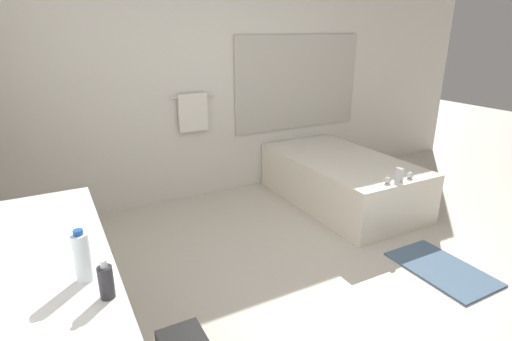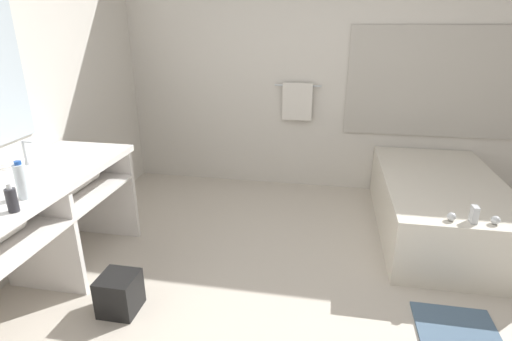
# 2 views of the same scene
# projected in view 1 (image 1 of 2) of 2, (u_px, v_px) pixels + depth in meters

# --- Properties ---
(ground_plane) EXTENTS (16.00, 16.00, 0.00)m
(ground_plane) POSITION_uv_depth(u_px,v_px,m) (339.00, 292.00, 2.92)
(ground_plane) COLOR beige
(ground_plane) RESTS_ON ground
(wall_back_with_blinds) EXTENTS (7.40, 0.13, 2.70)m
(wall_back_with_blinds) POSITION_uv_depth(u_px,v_px,m) (218.00, 75.00, 4.34)
(wall_back_with_blinds) COLOR silver
(wall_back_with_blinds) RESTS_ON ground_plane
(vanity_counter) EXTENTS (0.66, 1.67, 0.85)m
(vanity_counter) POSITION_uv_depth(u_px,v_px,m) (39.00, 301.00, 1.84)
(vanity_counter) COLOR white
(vanity_counter) RESTS_ON ground_plane
(bathtub) EXTENTS (1.00, 1.79, 0.63)m
(bathtub) POSITION_uv_depth(u_px,v_px,m) (341.00, 178.00, 4.38)
(bathtub) COLOR silver
(bathtub) RESTS_ON ground_plane
(water_bottle_1) EXTENTS (0.07, 0.07, 0.23)m
(water_bottle_1) POSITION_uv_depth(u_px,v_px,m) (82.00, 257.00, 1.59)
(water_bottle_1) COLOR white
(water_bottle_1) RESTS_ON vanity_counter
(soap_dispenser) EXTENTS (0.06, 0.06, 0.16)m
(soap_dispenser) POSITION_uv_depth(u_px,v_px,m) (106.00, 281.00, 1.50)
(soap_dispenser) COLOR #28282D
(soap_dispenser) RESTS_ON vanity_counter
(bath_mat) EXTENTS (0.49, 0.77, 0.02)m
(bath_mat) POSITION_uv_depth(u_px,v_px,m) (442.00, 269.00, 3.19)
(bath_mat) COLOR slate
(bath_mat) RESTS_ON ground_plane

